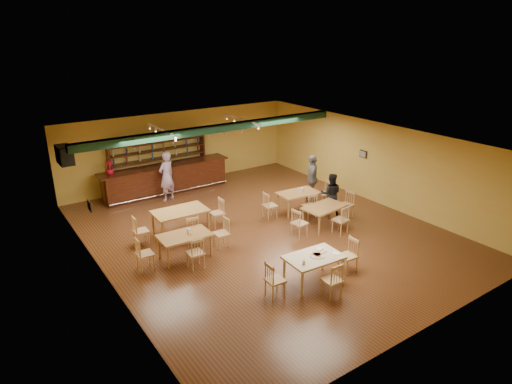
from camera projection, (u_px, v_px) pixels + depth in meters
floor at (263, 232)px, 14.26m from camera, size 12.00×12.00×0.00m
ceiling_beam at (217, 128)px, 15.43m from camera, size 10.00×0.30×0.25m
track_rail_left at (162, 130)px, 14.92m from camera, size 0.05×2.50×0.05m
track_rail_right at (242, 119)px, 16.61m from camera, size 0.05×2.50×0.05m
ac_unit at (65, 155)px, 14.16m from camera, size 0.34×0.70×0.48m
picture_left at (90, 206)px, 11.81m from camera, size 0.04×0.34×0.28m
picture_right at (363, 154)px, 16.68m from camera, size 0.04×0.34×0.28m
bar_counter at (166, 179)px, 17.49m from camera, size 5.20×0.85×1.13m
back_bar_hutch at (159, 161)px, 17.78m from camera, size 4.02×0.40×2.28m
poinsettia at (109, 168)px, 16.06m from camera, size 0.38×0.38×0.53m
dining_table_a at (181, 223)px, 13.90m from camera, size 1.70×1.06×0.83m
dining_table_b at (298, 202)px, 15.73m from camera, size 1.50×0.97×0.72m
dining_table_c at (185, 246)px, 12.53m from camera, size 1.46×0.91×0.72m
dining_table_d at (324, 216)px, 14.53m from camera, size 1.52×1.02×0.71m
near_table at (313, 270)px, 11.26m from camera, size 1.48×1.00×0.77m
pizza_tray at (317, 255)px, 11.18m from camera, size 0.43×0.43×0.01m
parmesan_shaker at (304, 262)px, 10.74m from camera, size 0.08×0.08×0.11m
napkin_stack at (319, 249)px, 11.47m from camera, size 0.23×0.19×0.03m
pizza_server at (320, 252)px, 11.29m from camera, size 0.33×0.19×0.00m
side_plate at (336, 253)px, 11.26m from camera, size 0.23×0.23×0.01m
patron_bar at (167, 176)px, 16.55m from camera, size 0.81×0.68×1.90m
patron_right_a at (331, 194)px, 15.40m from camera, size 0.91×0.90×1.48m
patron_right_b at (312, 178)px, 16.53m from camera, size 1.03×1.05×1.78m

